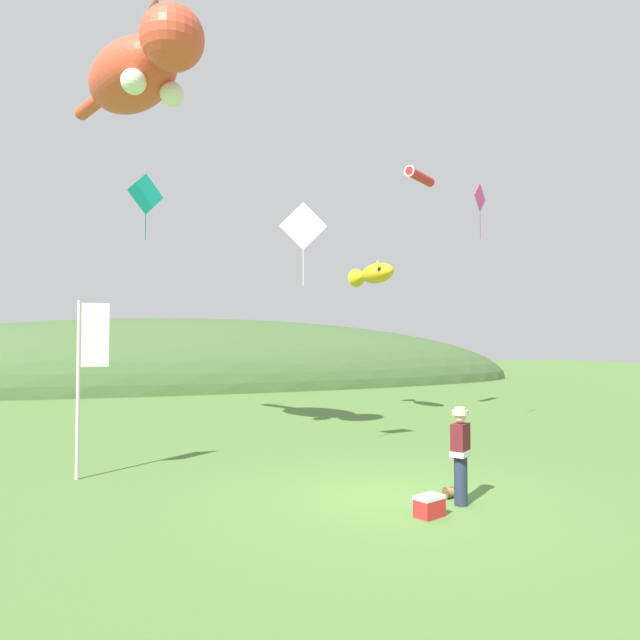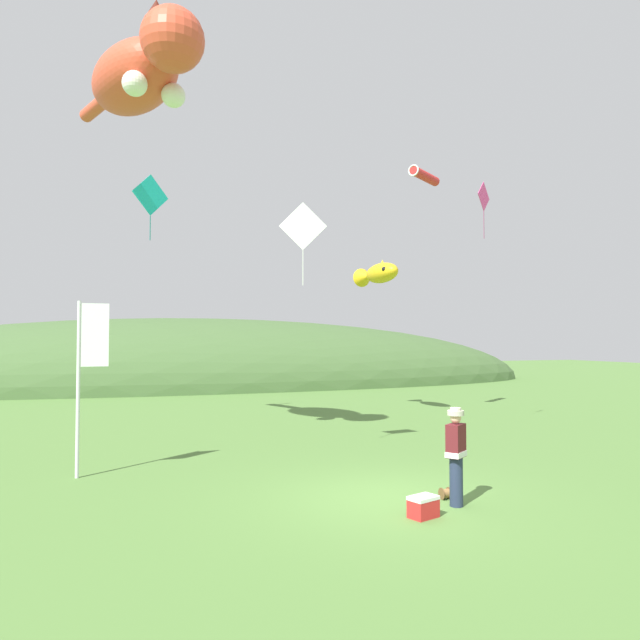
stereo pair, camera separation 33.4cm
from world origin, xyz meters
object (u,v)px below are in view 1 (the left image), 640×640
at_px(kite_diamond_pink, 480,198).
at_px(festival_banner_pole, 86,362).
at_px(kite_tube_streamer, 420,177).
at_px(picnic_cooler, 429,506).
at_px(kite_diamond_white, 303,227).
at_px(kite_diamond_teal, 146,194).
at_px(festival_attendant, 460,452).
at_px(kite_giant_cat, 140,71).
at_px(kite_fish_windsock, 373,274).
at_px(kite_spool, 449,493).

bearing_deg(kite_diamond_pink, festival_banner_pole, -170.23).
height_order(festival_banner_pole, kite_tube_streamer, kite_tube_streamer).
bearing_deg(festival_banner_pole, picnic_cooler, -41.43).
height_order(kite_diamond_white, kite_diamond_teal, kite_diamond_teal).
bearing_deg(festival_banner_pole, festival_attendant, -35.07).
bearing_deg(kite_diamond_white, festival_attendant, -72.64).
bearing_deg(festival_banner_pole, kite_diamond_white, 1.13).
bearing_deg(kite_diamond_pink, picnic_cooler, -131.73).
bearing_deg(kite_giant_cat, festival_banner_pole, -113.53).
xyz_separation_m(picnic_cooler, kite_fish_windsock, (4.84, 12.16, 5.49)).
relative_size(festival_attendant, picnic_cooler, 3.12).
height_order(kite_spool, kite_fish_windsock, kite_fish_windsock).
relative_size(picnic_cooler, kite_tube_streamer, 0.31).
relative_size(festival_banner_pole, kite_giant_cat, 0.58).
bearing_deg(picnic_cooler, kite_tube_streamer, 60.07).
height_order(picnic_cooler, kite_diamond_teal, kite_diamond_teal).
relative_size(kite_giant_cat, kite_fish_windsock, 2.21).
relative_size(kite_tube_streamer, kite_diamond_teal, 0.75).
height_order(picnic_cooler, kite_diamond_white, kite_diamond_white).
relative_size(picnic_cooler, kite_diamond_pink, 0.31).
xyz_separation_m(festival_banner_pole, kite_giant_cat, (1.16, 2.67, 7.87)).
bearing_deg(kite_spool, kite_fish_windsock, 70.99).
distance_m(kite_fish_windsock, kite_tube_streamer, 4.17).
xyz_separation_m(kite_spool, picnic_cooler, (-0.94, -0.84, 0.07)).
relative_size(picnic_cooler, kite_diamond_white, 0.27).
bearing_deg(festival_banner_pole, kite_diamond_teal, 78.02).
height_order(kite_fish_windsock, kite_diamond_pink, kite_diamond_pink).
xyz_separation_m(kite_spool, kite_fish_windsock, (3.90, 11.32, 5.56)).
bearing_deg(picnic_cooler, kite_spool, 41.73).
height_order(kite_spool, kite_diamond_white, kite_diamond_white).
bearing_deg(kite_giant_cat, kite_fish_windsock, 26.12).
bearing_deg(picnic_cooler, kite_diamond_pink, 48.27).
xyz_separation_m(festival_attendant, festival_banner_pole, (-6.49, 4.55, 1.58)).
bearing_deg(kite_tube_streamer, kite_spool, -117.84).
bearing_deg(kite_giant_cat, festival_attendant, -53.63).
bearing_deg(kite_diamond_white, picnic_cooler, -83.64).
distance_m(kite_spool, kite_diamond_white, 7.29).
bearing_deg(picnic_cooler, festival_banner_pole, 138.57).
height_order(kite_diamond_teal, kite_diamond_pink, kite_diamond_teal).
bearing_deg(kite_fish_windsock, festival_banner_pole, -145.32).
bearing_deg(kite_giant_cat, kite_diamond_teal, 84.54).
distance_m(festival_banner_pole, kite_diamond_pink, 13.03).
bearing_deg(festival_attendant, kite_diamond_teal, 111.38).
relative_size(picnic_cooler, kite_fish_windsock, 0.19).
bearing_deg(kite_diamond_white, kite_fish_windsock, 52.81).
xyz_separation_m(festival_banner_pole, kite_diamond_teal, (1.65, 7.79, 5.72)).
distance_m(picnic_cooler, kite_tube_streamer, 15.13).
xyz_separation_m(festival_attendant, kite_fish_windsock, (3.95, 11.77, 4.72)).
bearing_deg(kite_diamond_pink, kite_tube_streamer, 93.18).
bearing_deg(kite_tube_streamer, kite_diamond_teal, 167.17).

